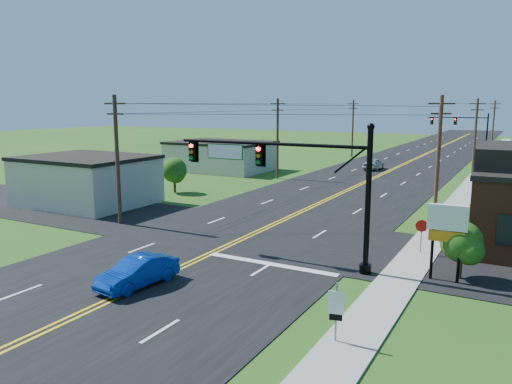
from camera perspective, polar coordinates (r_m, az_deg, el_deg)
The scene contains 21 objects.
ground at distance 23.46m, azimuth -15.39°, elevation -11.25°, with size 260.00×260.00×0.00m, color #204E16.
road_main at distance 67.83m, azimuth 15.37°, elevation 2.59°, with size 16.00×220.00×0.04m, color black.
road_cross at distance 32.65m, azimuth -0.58°, elevation -4.79°, with size 70.00×10.00×0.04m, color black.
sidewalk at distance 56.35m, azimuth 23.37°, elevation 0.70°, with size 2.00×160.00×0.08m, color gray.
signal_mast_main at distance 26.27m, azimuth 3.38°, elevation 2.09°, with size 11.30×0.60×7.48m.
signal_mast_far at distance 96.22m, azimuth 22.34°, elevation 7.00°, with size 10.98×0.60×7.48m.
cream_bldg_near at distance 44.34m, azimuth -18.77°, elevation 1.30°, with size 10.20×8.20×4.10m.
cream_bldg_far at distance 63.99m, azimuth -4.01°, elevation 4.16°, with size 12.20×9.20×3.70m.
utility_pole_left_a at distance 35.89m, azimuth -15.58°, elevation 3.82°, with size 1.80×0.28×9.00m.
utility_pole_left_b at distance 56.47m, azimuth 2.47°, elevation 6.31°, with size 1.80×0.28×9.00m.
utility_pole_left_c at distance 81.52m, azimuth 10.99°, elevation 7.28°, with size 1.80×0.28×9.00m.
utility_pole_right_a at distance 38.11m, azimuth 20.11°, elevation 3.92°, with size 1.80×0.28×9.00m.
utility_pole_right_b at distance 63.87m, azimuth 23.76°, elevation 5.91°, with size 1.80×0.28×9.00m.
utility_pole_right_c at distance 93.75m, azimuth 25.47°, elevation 6.83°, with size 1.80×0.28×9.00m.
shrub_corner at distance 25.96m, azimuth 22.42°, elevation -5.30°, with size 2.00×2.00×2.86m.
tree_left at distance 48.11m, azimuth -9.32°, elevation 2.48°, with size 2.40×2.40×3.37m.
blue_car at distance 23.99m, azimuth -13.36°, elevation -8.96°, with size 1.43×4.11×1.35m, color #0836B4.
distant_car at distance 65.97m, azimuth 13.30°, elevation 3.12°, with size 1.77×4.40×1.50m, color #B0B0B5.
route_sign at distance 18.17m, azimuth 9.14°, elevation -12.98°, with size 0.55×0.15×2.24m.
stop_sign at distance 29.52m, azimuth 18.40°, elevation -4.07°, with size 0.70×0.20×2.00m.
pylon_sign at distance 25.11m, azimuth 21.01°, elevation -3.64°, with size 1.83×0.32×3.74m.
Camera 1 is at (15.49, -15.51, 8.37)m, focal length 35.00 mm.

